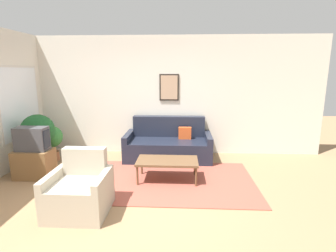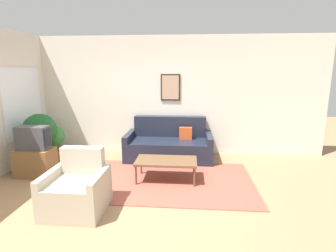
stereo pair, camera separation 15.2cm
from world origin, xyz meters
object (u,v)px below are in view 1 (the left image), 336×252
couch (168,145)px  tv (32,139)px  armchair (80,192)px  potted_plant_tall (38,132)px  coffee_table (167,162)px

couch → tv: bearing=-153.5°
armchair → potted_plant_tall: bearing=114.9°
potted_plant_tall → couch: bearing=13.2°
couch → coffee_table: size_ratio=1.74×
couch → potted_plant_tall: size_ratio=1.75×
tv → potted_plant_tall: bearing=110.0°
tv → couch: bearing=26.5°
couch → tv: tv is taller
coffee_table → tv: size_ratio=1.94×
couch → tv: size_ratio=3.37×
coffee_table → armchair: armchair is taller
couch → coffee_table: couch is taller
coffee_table → armchair: bearing=-135.8°
armchair → couch: bearing=48.4°
potted_plant_tall → tv: bearing=-70.0°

